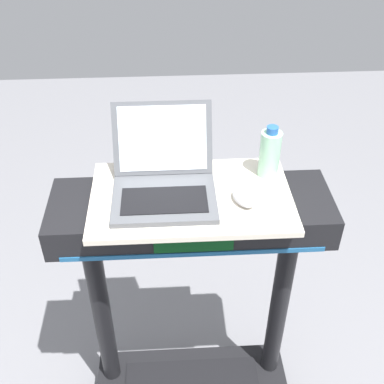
% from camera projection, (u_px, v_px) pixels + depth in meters
% --- Properties ---
extents(desk_board, '(0.63, 0.38, 0.02)m').
position_uv_depth(desk_board, '(191.00, 197.00, 1.53)').
color(desk_board, beige).
rests_on(desk_board, treadmill_base).
extents(laptop, '(0.32, 0.34, 0.23)m').
position_uv_depth(laptop, '(164.00, 179.00, 1.51)').
color(laptop, '#515459').
rests_on(laptop, desk_board).
extents(computer_mouse, '(0.09, 0.11, 0.03)m').
position_uv_depth(computer_mouse, '(244.00, 197.00, 1.49)').
color(computer_mouse, '#B2B2B7').
rests_on(computer_mouse, desk_board).
extents(water_bottle, '(0.07, 0.07, 0.18)m').
position_uv_depth(water_bottle, '(270.00, 153.00, 1.56)').
color(water_bottle, '#9EDBB2').
rests_on(water_bottle, desk_board).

